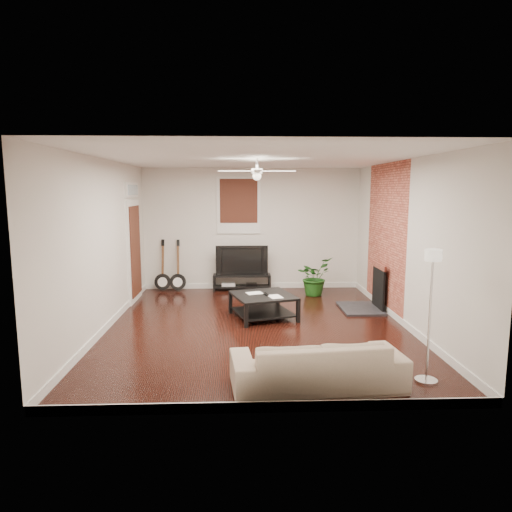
# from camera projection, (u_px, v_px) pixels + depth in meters

# --- Properties ---
(room) EXTENTS (5.01, 6.01, 2.81)m
(room) POSITION_uv_depth(u_px,v_px,m) (257.00, 245.00, 7.42)
(room) COLOR black
(room) RESTS_ON ground
(brick_accent) EXTENTS (0.02, 2.20, 2.80)m
(brick_accent) POSITION_uv_depth(u_px,v_px,m) (385.00, 238.00, 8.50)
(brick_accent) COLOR #9E4133
(brick_accent) RESTS_ON floor
(fireplace) EXTENTS (0.80, 1.10, 0.92)m
(fireplace) POSITION_uv_depth(u_px,v_px,m) (369.00, 286.00, 8.63)
(fireplace) COLOR black
(fireplace) RESTS_ON floor
(window_back) EXTENTS (1.00, 0.06, 1.30)m
(window_back) POSITION_uv_depth(u_px,v_px,m) (239.00, 205.00, 10.26)
(window_back) COLOR #38170F
(window_back) RESTS_ON wall_back
(door_left) EXTENTS (0.08, 1.00, 2.50)m
(door_left) POSITION_uv_depth(u_px,v_px,m) (134.00, 241.00, 9.23)
(door_left) COLOR white
(door_left) RESTS_ON wall_left
(tv_stand) EXTENTS (1.32, 0.35, 0.37)m
(tv_stand) POSITION_uv_depth(u_px,v_px,m) (242.00, 282.00, 10.33)
(tv_stand) COLOR black
(tv_stand) RESTS_ON floor
(tv) EXTENTS (1.18, 0.16, 0.68)m
(tv) POSITION_uv_depth(u_px,v_px,m) (242.00, 260.00, 10.28)
(tv) COLOR black
(tv) RESTS_ON tv_stand
(coffee_table) EXTENTS (1.27, 1.27, 0.43)m
(coffee_table) POSITION_uv_depth(u_px,v_px,m) (263.00, 306.00, 8.11)
(coffee_table) COLOR black
(coffee_table) RESTS_ON floor
(sofa) EXTENTS (2.06, 0.97, 0.58)m
(sofa) POSITION_uv_depth(u_px,v_px,m) (317.00, 363.00, 5.22)
(sofa) COLOR tan
(sofa) RESTS_ON floor
(floor_lamp) EXTENTS (0.29, 0.29, 1.63)m
(floor_lamp) POSITION_uv_depth(u_px,v_px,m) (430.00, 317.00, 5.29)
(floor_lamp) COLOR silver
(floor_lamp) RESTS_ON floor
(potted_plant) EXTENTS (0.99, 1.00, 0.84)m
(potted_plant) POSITION_uv_depth(u_px,v_px,m) (314.00, 276.00, 9.82)
(potted_plant) COLOR #1B5117
(potted_plant) RESTS_ON floor
(guitar_left) EXTENTS (0.38, 0.27, 1.20)m
(guitar_left) POSITION_uv_depth(u_px,v_px,m) (162.00, 265.00, 10.18)
(guitar_left) COLOR black
(guitar_left) RESTS_ON floor
(guitar_right) EXTENTS (0.39, 0.29, 1.20)m
(guitar_right) POSITION_uv_depth(u_px,v_px,m) (177.00, 266.00, 10.16)
(guitar_right) COLOR black
(guitar_right) RESTS_ON floor
(ceiling_fan) EXTENTS (1.24, 1.24, 0.32)m
(ceiling_fan) POSITION_uv_depth(u_px,v_px,m) (257.00, 171.00, 7.24)
(ceiling_fan) COLOR white
(ceiling_fan) RESTS_ON ceiling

